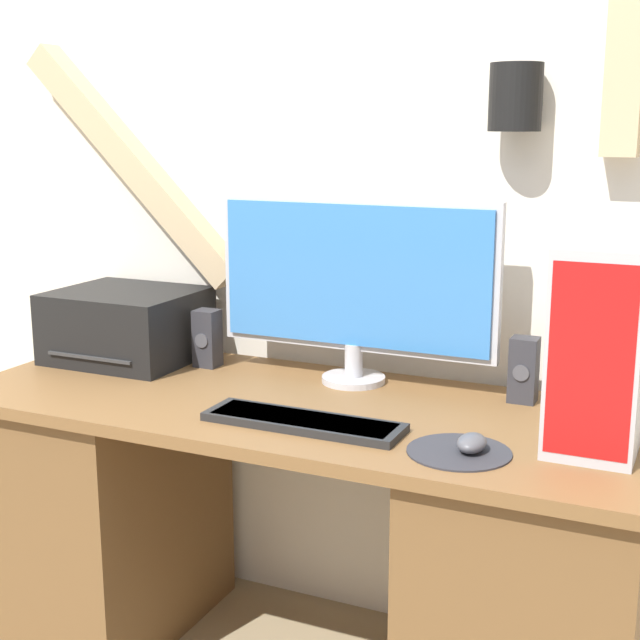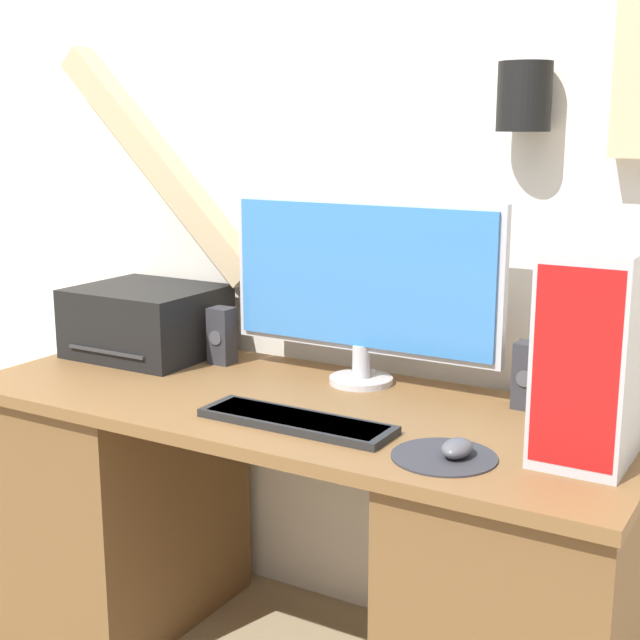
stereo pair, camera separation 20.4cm
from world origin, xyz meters
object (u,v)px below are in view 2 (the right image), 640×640
computer_tower (601,347)px  speaker_right (528,376)px  mouse (457,448)px  speaker_left (222,336)px  monitor (363,281)px  keyboard (296,421)px  printer (147,321)px

computer_tower → speaker_right: size_ratio=2.68×
mouse → speaker_left: 0.89m
monitor → speaker_right: 0.46m
speaker_right → computer_tower: bearing=-41.4°
monitor → computer_tower: bearing=-14.4°
keyboard → speaker_left: speaker_left is taller
computer_tower → printer: 1.29m
monitor → printer: 0.68m
keyboard → speaker_right: size_ratio=2.87×
computer_tower → speaker_left: (-1.04, 0.13, -0.13)m
keyboard → printer: bearing=156.0°
mouse → speaker_right: size_ratio=0.55×
keyboard → mouse: mouse is taller
computer_tower → speaker_right: computer_tower is taller
monitor → speaker_left: monitor is taller
speaker_left → printer: bearing=-173.6°
mouse → computer_tower: computer_tower is taller
printer → speaker_left: (0.24, 0.03, -0.02)m
speaker_left → speaker_right: (0.84, 0.04, 0.00)m
computer_tower → speaker_right: 0.29m
monitor → mouse: (0.41, -0.37, -0.24)m
keyboard → speaker_left: size_ratio=2.87×
monitor → keyboard: monitor is taller
monitor → computer_tower: monitor is taller
computer_tower → mouse: bearing=-135.7°
keyboard → mouse: 0.38m
monitor → mouse: 0.60m
monitor → keyboard: size_ratio=1.64×
mouse → printer: bearing=163.5°
computer_tower → speaker_left: bearing=172.7°
speaker_right → keyboard: bearing=-136.7°
keyboard → computer_tower: (0.59, 0.20, 0.20)m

